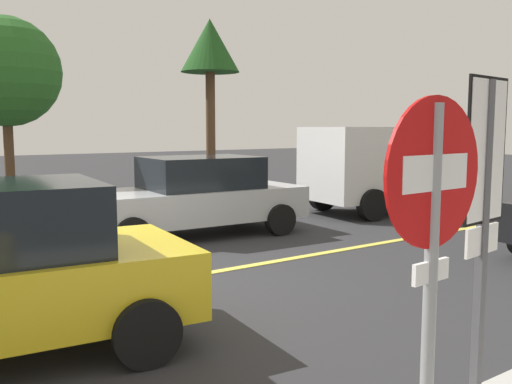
{
  "coord_description": "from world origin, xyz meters",
  "views": [
    {
      "loc": [
        -3.42,
        -7.1,
        2.18
      ],
      "look_at": [
        2.17,
        0.82,
        1.06
      ],
      "focal_mm": 39.12,
      "sensor_mm": 36.0,
      "label": 1
    }
  ],
  "objects_px": {
    "tree_left_verge": "(210,51)",
    "tree_centre_verge": "(5,72)",
    "speed_limit_sign": "(484,189)",
    "car_silver_behind_van": "(193,196)",
    "white_van": "(401,163)",
    "stop_sign": "(432,244)"
  },
  "relations": [
    {
      "from": "stop_sign",
      "to": "tree_left_verge",
      "type": "distance_m",
      "value": 15.88
    },
    {
      "from": "white_van",
      "to": "tree_centre_verge",
      "type": "height_order",
      "value": "tree_centre_verge"
    },
    {
      "from": "tree_left_verge",
      "to": "tree_centre_verge",
      "type": "relative_size",
      "value": 1.21
    },
    {
      "from": "car_silver_behind_van",
      "to": "speed_limit_sign",
      "type": "bearing_deg",
      "value": -104.43
    },
    {
      "from": "speed_limit_sign",
      "to": "car_silver_behind_van",
      "type": "height_order",
      "value": "speed_limit_sign"
    },
    {
      "from": "speed_limit_sign",
      "to": "tree_left_verge",
      "type": "height_order",
      "value": "tree_left_verge"
    },
    {
      "from": "tree_left_verge",
      "to": "white_van",
      "type": "bearing_deg",
      "value": -68.4
    },
    {
      "from": "speed_limit_sign",
      "to": "tree_left_verge",
      "type": "distance_m",
      "value": 14.97
    },
    {
      "from": "car_silver_behind_van",
      "to": "tree_centre_verge",
      "type": "height_order",
      "value": "tree_centre_verge"
    },
    {
      "from": "tree_centre_verge",
      "to": "tree_left_verge",
      "type": "bearing_deg",
      "value": 17.71
    },
    {
      "from": "speed_limit_sign",
      "to": "white_van",
      "type": "xyz_separation_m",
      "value": [
        8.16,
        7.61,
        -0.5
      ]
    },
    {
      "from": "tree_left_verge",
      "to": "tree_centre_verge",
      "type": "bearing_deg",
      "value": -162.29
    },
    {
      "from": "tree_left_verge",
      "to": "car_silver_behind_van",
      "type": "bearing_deg",
      "value": -123.6
    },
    {
      "from": "tree_centre_verge",
      "to": "white_van",
      "type": "bearing_deg",
      "value": -23.11
    },
    {
      "from": "white_van",
      "to": "tree_left_verge",
      "type": "height_order",
      "value": "tree_left_verge"
    },
    {
      "from": "tree_left_verge",
      "to": "stop_sign",
      "type": "bearing_deg",
      "value": -116.57
    },
    {
      "from": "stop_sign",
      "to": "tree_centre_verge",
      "type": "distance_m",
      "value": 11.99
    },
    {
      "from": "stop_sign",
      "to": "white_van",
      "type": "relative_size",
      "value": 0.43
    },
    {
      "from": "speed_limit_sign",
      "to": "white_van",
      "type": "distance_m",
      "value": 11.17
    },
    {
      "from": "stop_sign",
      "to": "car_silver_behind_van",
      "type": "distance_m",
      "value": 8.77
    },
    {
      "from": "car_silver_behind_van",
      "to": "tree_left_verge",
      "type": "bearing_deg",
      "value": 56.4
    },
    {
      "from": "car_silver_behind_van",
      "to": "tree_left_verge",
      "type": "xyz_separation_m",
      "value": [
        3.85,
        5.79,
        3.82
      ]
    }
  ]
}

